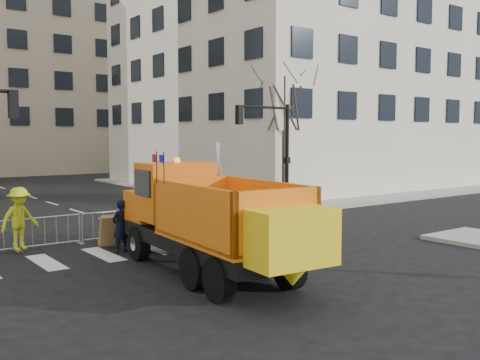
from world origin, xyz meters
TOP-DOWN VIEW (x-y plane):
  - ground at (0.00, 0.00)m, footprint 120.00×120.00m
  - sidewalk_back at (0.00, 8.50)m, footprint 64.00×5.00m
  - traffic_light_right at (8.50, 9.50)m, footprint 0.18×0.18m
  - crowd_barriers at (-0.75, 7.60)m, footprint 12.60×0.60m
  - street_tree at (9.20, 10.50)m, footprint 3.00×3.00m
  - plow_truck at (-1.57, 1.34)m, footprint 3.39×9.46m
  - cop_a at (-2.33, 5.44)m, footprint 0.73×0.60m
  - cop_b at (-0.89, 7.00)m, footprint 0.93×0.78m
  - cop_c at (-1.72, 4.80)m, footprint 1.08×1.14m
  - worker at (-5.01, 7.17)m, footprint 1.46×1.10m
  - newspaper_box at (7.83, 9.65)m, footprint 0.54×0.51m

SIDE VIEW (x-z plane):
  - ground at x=0.00m, z-range 0.00..0.00m
  - sidewalk_back at x=0.00m, z-range 0.00..0.15m
  - crowd_barriers at x=-0.75m, z-range 0.00..1.10m
  - newspaper_box at x=7.83m, z-range 0.15..1.25m
  - cop_b at x=-0.89m, z-range 0.00..1.71m
  - cop_a at x=-2.33m, z-range 0.00..1.73m
  - cop_c at x=-1.72m, z-range 0.00..1.90m
  - worker at x=-5.01m, z-range 0.15..2.16m
  - plow_truck at x=-1.57m, z-range -0.20..3.40m
  - traffic_light_right at x=8.50m, z-range 0.00..5.40m
  - street_tree at x=9.20m, z-range 0.00..7.50m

